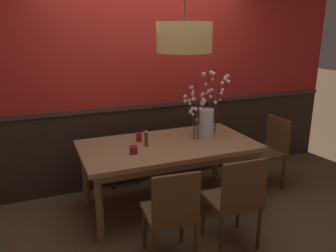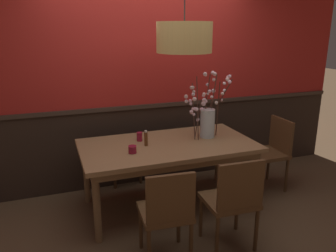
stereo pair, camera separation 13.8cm
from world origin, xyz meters
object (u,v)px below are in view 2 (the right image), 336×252
object	(u,v)px
chair_near_side_left	(167,211)
pendant_lamp	(184,37)
chair_near_side_right	(233,198)
dining_table	(168,151)
candle_holder_nearer_center	(139,137)
vase_with_blossoms	(207,118)
condiment_bottle	(146,138)
chair_far_side_left	(121,140)
chair_head_east_end	(272,149)
candle_holder_nearer_edge	(132,149)

from	to	relation	value
chair_near_side_left	pendant_lamp	bearing A→B (deg)	60.01
chair_near_side_right	dining_table	bearing A→B (deg)	107.07
candle_holder_nearer_center	dining_table	bearing A→B (deg)	-35.28
vase_with_blossoms	candle_holder_nearer_center	bearing A→B (deg)	172.10
vase_with_blossoms	pendant_lamp	distance (m)	0.96
vase_with_blossoms	condiment_bottle	bearing A→B (deg)	-174.79
chair_far_side_left	chair_head_east_end	world-z (taller)	chair_far_side_left
chair_near_side_left	chair_far_side_left	world-z (taller)	chair_far_side_left
chair_head_east_end	dining_table	bearing A→B (deg)	-179.21
chair_near_side_right	vase_with_blossoms	size ratio (longest dim) A/B	1.20
candle_holder_nearer_edge	condiment_bottle	world-z (taller)	condiment_bottle
candle_holder_nearer_center	candle_holder_nearer_edge	xyz separation A→B (m)	(-0.16, -0.33, -0.01)
vase_with_blossoms	pendant_lamp	xyz separation A→B (m)	(-0.35, -0.14, 0.88)
chair_far_side_left	condiment_bottle	bearing A→B (deg)	-84.29
chair_near_side_right	candle_holder_nearer_edge	world-z (taller)	chair_near_side_right
candle_holder_nearer_edge	dining_table	bearing A→B (deg)	18.92
chair_far_side_left	candle_holder_nearer_edge	size ratio (longest dim) A/B	11.44
chair_near_side_right	candle_holder_nearer_edge	bearing A→B (deg)	132.86
vase_with_blossoms	candle_holder_nearer_center	world-z (taller)	vase_with_blossoms
candle_holder_nearer_edge	condiment_bottle	bearing A→B (deg)	40.72
chair_near_side_left	chair_far_side_left	size ratio (longest dim) A/B	0.90
chair_head_east_end	pendant_lamp	bearing A→B (deg)	-176.20
vase_with_blossoms	chair_head_east_end	bearing A→B (deg)	-4.10
condiment_bottle	pendant_lamp	size ratio (longest dim) A/B	0.18
chair_near_side_right	candle_holder_nearer_center	size ratio (longest dim) A/B	8.88
chair_head_east_end	pendant_lamp	world-z (taller)	pendant_lamp
chair_near_side_right	pendant_lamp	size ratio (longest dim) A/B	0.93
dining_table	vase_with_blossoms	xyz separation A→B (m)	(0.50, 0.08, 0.30)
dining_table	vase_with_blossoms	world-z (taller)	vase_with_blossoms
chair_near_side_right	condiment_bottle	world-z (taller)	condiment_bottle
chair_near_side_left	candle_holder_nearer_edge	distance (m)	0.81
chair_near_side_left	pendant_lamp	world-z (taller)	pendant_lamp
chair_head_east_end	pendant_lamp	distance (m)	1.82
dining_table	vase_with_blossoms	bearing A→B (deg)	9.39
dining_table	chair_far_side_left	distance (m)	0.97
chair_far_side_left	chair_near_side_right	size ratio (longest dim) A/B	1.09
dining_table	chair_far_side_left	xyz separation A→B (m)	(-0.33, 0.90, -0.13)
condiment_bottle	pendant_lamp	distance (m)	1.10
candle_holder_nearer_center	candle_holder_nearer_edge	world-z (taller)	candle_holder_nearer_center
vase_with_blossoms	pendant_lamp	bearing A→B (deg)	-157.49
dining_table	vase_with_blossoms	size ratio (longest dim) A/B	2.53
dining_table	chair_head_east_end	bearing A→B (deg)	0.79
candle_holder_nearer_center	condiment_bottle	distance (m)	0.18
chair_near_side_left	chair_near_side_right	world-z (taller)	chair_near_side_right
dining_table	condiment_bottle	size ratio (longest dim) A/B	11.11
chair_head_east_end	condiment_bottle	xyz separation A→B (m)	(-1.61, -0.00, 0.32)
chair_near_side_left	candle_holder_nearer_center	distance (m)	1.13
candle_holder_nearer_center	condiment_bottle	bearing A→B (deg)	-82.02
chair_far_side_left	condiment_bottle	xyz separation A→B (m)	(0.09, -0.89, 0.29)
chair_near_side_left	condiment_bottle	xyz separation A→B (m)	(0.09, 0.91, 0.33)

